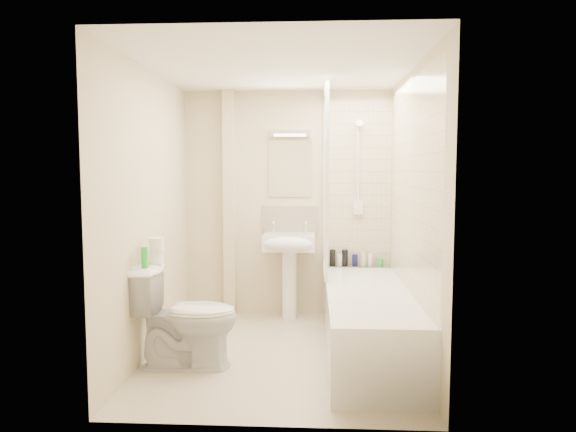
{
  "coord_description": "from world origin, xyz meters",
  "views": [
    {
      "loc": [
        0.3,
        -4.24,
        1.55
      ],
      "look_at": [
        0.06,
        0.2,
        1.16
      ],
      "focal_mm": 32.0,
      "sensor_mm": 36.0,
      "label": 1
    }
  ],
  "objects": [
    {
      "name": "bathtub",
      "position": [
        0.75,
        0.02,
        0.29
      ],
      "size": [
        0.7,
        2.1,
        0.55
      ],
      "color": "white",
      "rests_on": "ground"
    },
    {
      "name": "mirror",
      "position": [
        0.03,
        1.24,
        1.58
      ],
      "size": [
        0.46,
        0.01,
        0.6
      ],
      "primitive_type": "cube",
      "color": "white",
      "rests_on": "wall_back"
    },
    {
      "name": "toilet_roll_lower",
      "position": [
        -0.97,
        -0.24,
        0.87
      ],
      "size": [
        0.11,
        0.11,
        0.1
      ],
      "primitive_type": "cylinder",
      "color": "white",
      "rests_on": "toilet"
    },
    {
      "name": "bottle_black_a",
      "position": [
        0.48,
        1.16,
        0.64
      ],
      "size": [
        0.06,
        0.06,
        0.17
      ],
      "primitive_type": "cylinder",
      "color": "black",
      "rests_on": "bathtub"
    },
    {
      "name": "toilet_roll_upper",
      "position": [
        -0.97,
        -0.24,
        0.97
      ],
      "size": [
        0.12,
        0.12,
        0.11
      ],
      "primitive_type": "cylinder",
      "color": "white",
      "rests_on": "toilet_roll_lower"
    },
    {
      "name": "wall_back",
      "position": [
        0.0,
        1.25,
        1.2
      ],
      "size": [
        2.2,
        0.02,
        2.4
      ],
      "primitive_type": "cube",
      "color": "beige",
      "rests_on": "ground"
    },
    {
      "name": "ceiling",
      "position": [
        0.0,
        0.0,
        2.4
      ],
      "size": [
        2.2,
        2.5,
        0.02
      ],
      "primitive_type": "cube",
      "color": "white",
      "rests_on": "wall_back"
    },
    {
      "name": "tile_right",
      "position": [
        1.09,
        0.02,
        1.42
      ],
      "size": [
        0.01,
        2.1,
        1.75
      ],
      "primitive_type": "cube",
      "color": "beige",
      "rests_on": "wall_right"
    },
    {
      "name": "green_bottle",
      "position": [
        -1.0,
        -0.43,
        0.9
      ],
      "size": [
        0.05,
        0.05,
        0.16
      ],
      "primitive_type": "cylinder",
      "color": "green",
      "rests_on": "toilet"
    },
    {
      "name": "strip_light",
      "position": [
        0.03,
        1.22,
        1.95
      ],
      "size": [
        0.42,
        0.07,
        0.07
      ],
      "primitive_type": "cube",
      "color": "silver",
      "rests_on": "wall_back"
    },
    {
      "name": "bottle_black_b",
      "position": [
        0.61,
        1.16,
        0.64
      ],
      "size": [
        0.07,
        0.07,
        0.17
      ],
      "primitive_type": "cylinder",
      "color": "black",
      "rests_on": "bathtub"
    },
    {
      "name": "bottle_green",
      "position": [
        0.99,
        1.16,
        0.59
      ],
      "size": [
        0.06,
        0.06,
        0.08
      ],
      "primitive_type": "cylinder",
      "color": "green",
      "rests_on": "bathtub"
    },
    {
      "name": "pedestal_sink",
      "position": [
        0.03,
        1.01,
        0.72
      ],
      "size": [
        0.53,
        0.49,
        1.03
      ],
      "color": "white",
      "rests_on": "ground"
    },
    {
      "name": "shower_screen",
      "position": [
        0.4,
        0.8,
        1.45
      ],
      "size": [
        0.04,
        0.92,
        1.8
      ],
      "color": "white",
      "rests_on": "bathtub"
    },
    {
      "name": "bottle_cream",
      "position": [
        0.81,
        1.16,
        0.62
      ],
      "size": [
        0.06,
        0.06,
        0.15
      ],
      "primitive_type": "cylinder",
      "color": "beige",
      "rests_on": "bathtub"
    },
    {
      "name": "floor",
      "position": [
        0.0,
        0.0,
        0.0
      ],
      "size": [
        2.5,
        2.5,
        0.0
      ],
      "primitive_type": "plane",
      "color": "beige",
      "rests_on": "ground"
    },
    {
      "name": "bottle_white_a",
      "position": [
        0.56,
        1.16,
        0.61
      ],
      "size": [
        0.06,
        0.06,
        0.13
      ],
      "primitive_type": "cylinder",
      "color": "silver",
      "rests_on": "bathtub"
    },
    {
      "name": "toilet",
      "position": [
        -0.72,
        -0.3,
        0.41
      ],
      "size": [
        0.51,
        0.83,
        0.81
      ],
      "primitive_type": "imported",
      "rotation": [
        0.0,
        0.0,
        1.6
      ],
      "color": "white",
      "rests_on": "ground"
    },
    {
      "name": "tile_back",
      "position": [
        0.75,
        1.24,
        1.42
      ],
      "size": [
        0.7,
        0.01,
        1.75
      ],
      "primitive_type": "cube",
      "color": "beige",
      "rests_on": "wall_back"
    },
    {
      "name": "splashback",
      "position": [
        0.03,
        1.24,
        1.03
      ],
      "size": [
        0.6,
        0.02,
        0.3
      ],
      "primitive_type": "cube",
      "color": "beige",
      "rests_on": "wall_back"
    },
    {
      "name": "wall_left",
      "position": [
        -1.1,
        0.0,
        1.2
      ],
      "size": [
        0.02,
        2.5,
        2.4
      ],
      "primitive_type": "cube",
      "color": "beige",
      "rests_on": "ground"
    },
    {
      "name": "wall_right",
      "position": [
        1.1,
        0.0,
        1.2
      ],
      "size": [
        0.02,
        2.5,
        2.4
      ],
      "primitive_type": "cube",
      "color": "beige",
      "rests_on": "ground"
    },
    {
      "name": "pipe_boxing",
      "position": [
        -0.62,
        1.19,
        1.2
      ],
      "size": [
        0.12,
        0.12,
        2.4
      ],
      "primitive_type": "cube",
      "color": "beige",
      "rests_on": "ground"
    },
    {
      "name": "shower_fixture",
      "position": [
        0.75,
        1.19,
        1.55
      ],
      "size": [
        0.1,
        0.16,
        0.99
      ],
      "color": "white",
      "rests_on": "wall_back"
    },
    {
      "name": "bottle_blue",
      "position": [
        0.72,
        1.16,
        0.61
      ],
      "size": [
        0.06,
        0.06,
        0.13
      ],
      "primitive_type": "cylinder",
      "color": "#131354",
      "rests_on": "bathtub"
    },
    {
      "name": "bottle_white_b",
      "position": [
        0.88,
        1.16,
        0.62
      ],
      "size": [
        0.05,
        0.05,
        0.14
      ],
      "primitive_type": "cylinder",
      "color": "white",
      "rests_on": "bathtub"
    }
  ]
}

